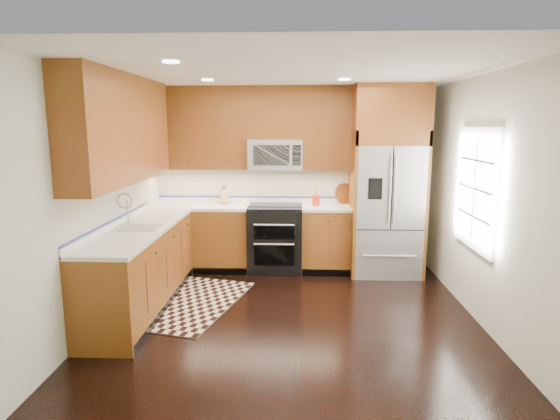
{
  "coord_description": "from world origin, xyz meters",
  "views": [
    {
      "loc": [
        0.08,
        -4.84,
        2.07
      ],
      "look_at": [
        -0.14,
        0.6,
        1.08
      ],
      "focal_mm": 30.0,
      "sensor_mm": 36.0,
      "label": 1
    }
  ],
  "objects_px": {
    "rug": "(190,302)",
    "range": "(275,238)",
    "refrigerator": "(387,181)",
    "knife_block": "(224,196)",
    "utensil_crock": "(316,198)"
  },
  "relations": [
    {
      "from": "rug",
      "to": "range",
      "type": "bearing_deg",
      "value": 68.53
    },
    {
      "from": "refrigerator",
      "to": "knife_block",
      "type": "height_order",
      "value": "refrigerator"
    },
    {
      "from": "refrigerator",
      "to": "utensil_crock",
      "type": "height_order",
      "value": "refrigerator"
    },
    {
      "from": "refrigerator",
      "to": "rug",
      "type": "height_order",
      "value": "refrigerator"
    },
    {
      "from": "range",
      "to": "knife_block",
      "type": "height_order",
      "value": "knife_block"
    },
    {
      "from": "range",
      "to": "utensil_crock",
      "type": "distance_m",
      "value": 0.82
    },
    {
      "from": "knife_block",
      "to": "utensil_crock",
      "type": "relative_size",
      "value": 0.86
    },
    {
      "from": "range",
      "to": "refrigerator",
      "type": "height_order",
      "value": "refrigerator"
    },
    {
      "from": "utensil_crock",
      "to": "range",
      "type": "bearing_deg",
      "value": -172.08
    },
    {
      "from": "refrigerator",
      "to": "knife_block",
      "type": "bearing_deg",
      "value": 174.27
    },
    {
      "from": "utensil_crock",
      "to": "refrigerator",
      "type": "bearing_deg",
      "value": -6.91
    },
    {
      "from": "range",
      "to": "utensil_crock",
      "type": "bearing_deg",
      "value": 7.92
    },
    {
      "from": "range",
      "to": "rug",
      "type": "height_order",
      "value": "range"
    },
    {
      "from": "rug",
      "to": "utensil_crock",
      "type": "distance_m",
      "value": 2.31
    },
    {
      "from": "range",
      "to": "rug",
      "type": "bearing_deg",
      "value": -125.81
    }
  ]
}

